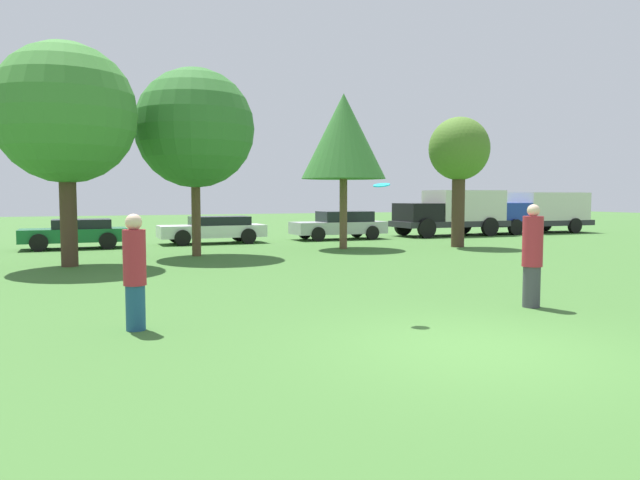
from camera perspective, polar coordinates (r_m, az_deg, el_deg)
name	(u,v)px	position (r m, az deg, el deg)	size (l,w,h in m)	color
ground_plane	(477,348)	(8.42, 14.79, -9.96)	(120.00, 120.00, 0.00)	#3D6B2D
person_thrower	(135,271)	(9.48, -17.27, -2.87)	(0.34, 0.34, 1.78)	navy
person_catcher	(532,256)	(11.60, 19.61, -1.41)	(0.37, 0.37, 1.89)	#3F3F47
frisbee	(382,185)	(9.91, 5.90, 5.24)	(0.28, 0.28, 0.10)	#19B2D8
tree_1	(65,114)	(18.87, -23.14, 11.00)	(4.01, 4.01, 6.41)	#473323
tree_2	(195,129)	(20.87, -11.87, 10.37)	(4.00, 4.00, 6.33)	brown
tree_3	(344,137)	(23.27, 2.26, 9.82)	(3.26, 3.26, 5.97)	brown
tree_4	(459,152)	(24.66, 13.14, 8.19)	(2.41, 2.41, 5.18)	#473323
parked_car_green	(76,233)	(25.09, -22.30, 0.65)	(3.90, 1.88, 1.14)	#196633
parked_car_white	(214,229)	(26.22, -10.12, 1.06)	(4.52, 1.91, 1.16)	silver
parked_car_silver	(340,225)	(28.27, 1.94, 1.47)	(4.45, 1.89, 1.32)	#B2B2B7
delivery_truck_black	(453,211)	(31.69, 12.58, 2.74)	(6.06, 2.53, 2.34)	#2D2D33
delivery_truck_blue	(537,211)	(35.46, 20.03, 2.63)	(6.61, 2.54, 2.24)	#2D2D33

